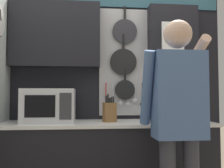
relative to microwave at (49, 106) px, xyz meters
name	(u,v)px	position (x,y,z in m)	size (l,w,h in m)	color
back_wall_unit	(104,71)	(0.54, 0.25, 0.36)	(2.58, 0.22, 2.35)	black
microwave	(49,106)	(0.00, 0.00, 0.00)	(0.48, 0.35, 0.32)	silver
knife_block	(109,112)	(0.58, 0.00, -0.06)	(0.13, 0.16, 0.27)	brown
utensil_crock	(190,112)	(1.39, 0.00, -0.07)	(0.13, 0.13, 0.34)	white
person	(178,112)	(1.05, -0.58, -0.03)	(0.54, 0.64, 1.77)	#383842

